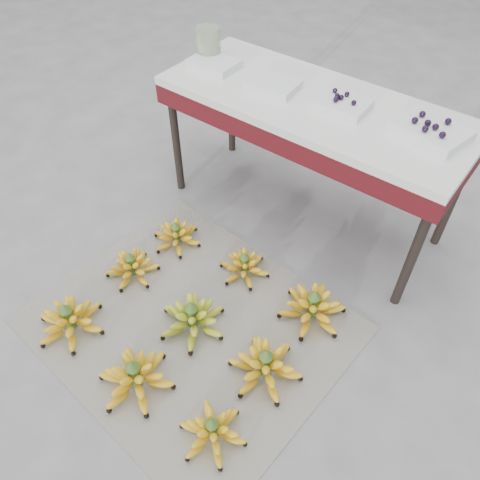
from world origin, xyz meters
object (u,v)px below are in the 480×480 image
Objects in this scene: bunch_mid_left at (132,267)px; vendor_table at (313,115)px; bunch_mid_right at (265,366)px; bunch_front_center at (136,377)px; tray_far_left at (214,63)px; bunch_back_center at (244,266)px; tray_far_right at (431,131)px; newspaper_mat at (190,324)px; bunch_front_left at (70,320)px; bunch_back_right at (313,308)px; bunch_mid_center at (192,319)px; bunch_front_right at (213,431)px; bunch_back_left at (177,236)px; tray_right at (341,104)px; tray_left at (273,85)px; glass_jar at (208,43)px.

bunch_mid_left is 1.08m from vendor_table.
bunch_mid_right is (0.79, -0.04, 0.01)m from bunch_mid_left.
vendor_table reaches higher than bunch_front_center.
bunch_back_center is at bearing -41.12° from tray_far_left.
tray_far_right reaches higher than vendor_table.
bunch_back_center is 0.75m from vendor_table.
tray_far_right reaches higher than newspaper_mat.
bunch_back_right is at bearing 47.21° from bunch_front_left.
bunch_front_left is at bearing -107.12° from vendor_table.
tray_far_right reaches higher than bunch_front_center.
bunch_front_left is 0.80× the size of bunch_front_center.
bunch_mid_center is at bearing 66.61° from bunch_front_center.
bunch_front_right is 0.93× the size of bunch_mid_right.
bunch_front_left is 0.84m from bunch_mid_right.
tray_far_right is at bearing 61.92° from newspaper_mat.
bunch_back_right is (0.77, 0.03, 0.01)m from bunch_back_left.
bunch_front_center is 1.02× the size of bunch_back_right.
bunch_front_center is at bearing -88.41° from vendor_table.
bunch_mid_center is 0.84× the size of bunch_back_right.
bunch_back_center is 1.04× the size of tray_far_left.
bunch_mid_right reaches higher than bunch_back_center.
tray_right reaches higher than bunch_front_center.
tray_far_right reaches higher than bunch_front_left.
bunch_back_center is at bearing -159.37° from bunch_back_right.
bunch_back_left is 1.05× the size of tray_left.
bunch_mid_center is 1.11× the size of bunch_mid_right.
vendor_table is (-0.40, 0.54, 0.53)m from bunch_back_right.
vendor_table is 0.64m from glass_jar.
bunch_front_center is (0.03, -0.34, 0.06)m from newspaper_mat.
tray_right reaches higher than tray_left.
tray_right is (-0.27, 1.21, 0.63)m from bunch_front_right.
bunch_back_center is at bearing 98.47° from bunch_mid_center.
bunch_front_right is 0.32m from bunch_mid_right.
bunch_back_left is (0.01, 0.64, -0.01)m from bunch_front_left.
bunch_front_center reaches higher than bunch_mid_center.
glass_jar is at bearing 110.82° from bunch_back_left.
bunch_front_center is at bearing 4.33° from bunch_front_left.
bunch_front_center is 2.58× the size of glass_jar.
bunch_front_left is 0.98× the size of bunch_mid_left.
tray_far_right is (0.50, 0.04, 0.10)m from vendor_table.
tray_far_right is (0.88, 1.25, 0.63)m from bunch_front_left.
bunch_mid_center is 1.30× the size of bunch_back_left.
vendor_table is 0.51m from tray_far_right.
vendor_table reaches higher than bunch_back_left.
tray_far_right is (0.10, 0.58, 0.63)m from bunch_back_right.
bunch_front_left is 0.37m from bunch_mid_left.
vendor_table is at bearing 114.70° from bunch_front_right.
bunch_back_center is (0.41, 0.33, -0.00)m from bunch_mid_left.
tray_right reaches higher than bunch_front_left.
tray_left is at bearing 162.78° from bunch_back_right.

